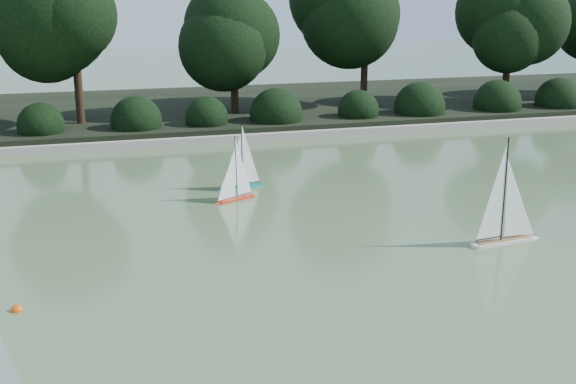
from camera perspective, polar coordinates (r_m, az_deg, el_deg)
The scene contains 9 objects.
ground at distance 8.79m, azimuth 5.46°, elevation -7.64°, with size 80.00×80.00×0.00m, color #3F5734.
pond_coping at distance 17.09m, azimuth -5.76°, elevation 4.18°, with size 40.00×0.35×0.18m, color gray.
far_bank at distance 20.97m, azimuth -7.83°, elevation 6.40°, with size 40.00×8.00×0.30m, color black.
tree_line at distance 19.41m, azimuth -3.69°, elevation 13.18°, with size 26.31×3.93×4.39m.
shrub_hedge at distance 17.90m, azimuth -6.34°, elevation 5.85°, with size 29.10×1.10×1.10m.
sailboat_white_b at distance 10.70m, azimuth 17.11°, elevation -2.53°, with size 1.20×0.31×1.63m.
sailboat_orange at distance 12.31m, azimuth -4.40°, elevation 0.15°, with size 0.82×0.46×1.17m.
sailboat_teal at distance 13.04m, azimuth -3.99°, elevation 1.11°, with size 0.93×0.37×1.28m.
race_buoy at distance 8.74m, azimuth -20.62°, elevation -8.77°, with size 0.14×0.14×0.14m, color #DD4D0B.
Camera 1 is at (-3.06, -7.47, 3.46)m, focal length 45.00 mm.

